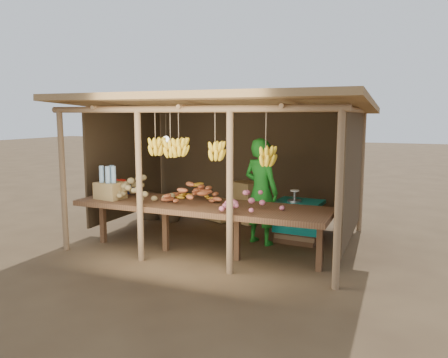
% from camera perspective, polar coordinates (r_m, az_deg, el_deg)
% --- Properties ---
extents(ground, '(60.00, 60.00, 0.00)m').
position_cam_1_polar(ground, '(7.61, -0.00, -7.85)').
color(ground, brown).
rests_on(ground, ground).
extents(stall_structure, '(4.70, 3.50, 2.43)m').
position_cam_1_polar(stall_structure, '(7.29, 0.30, 6.75)').
color(stall_structure, '#8E6B49').
rests_on(stall_structure, ground).
extents(counter, '(3.90, 1.05, 0.80)m').
position_cam_1_polar(counter, '(6.58, -3.16, -3.78)').
color(counter, brown).
rests_on(counter, ground).
extents(potato_heap, '(1.15, 0.80, 0.37)m').
position_cam_1_polar(potato_heap, '(6.96, -11.39, -1.21)').
color(potato_heap, '#957E4D').
rests_on(potato_heap, counter).
extents(sweet_potato_heap, '(1.07, 0.82, 0.36)m').
position_cam_1_polar(sweet_potato_heap, '(6.65, -4.14, -1.57)').
color(sweet_potato_heap, '#A6502A').
rests_on(sweet_potato_heap, counter).
extents(onion_heap, '(1.02, 0.74, 0.36)m').
position_cam_1_polar(onion_heap, '(6.03, 3.86, -2.56)').
color(onion_heap, '#C15E75').
rests_on(onion_heap, counter).
extents(banana_pile, '(0.60, 0.45, 0.34)m').
position_cam_1_polar(banana_pile, '(6.96, -3.37, -1.17)').
color(banana_pile, yellow).
rests_on(banana_pile, counter).
extents(tomato_basin, '(0.44, 0.44, 0.23)m').
position_cam_1_polar(tomato_basin, '(7.70, -13.34, -1.05)').
color(tomato_basin, navy).
rests_on(tomato_basin, counter).
extents(bottle_box, '(0.46, 0.39, 0.53)m').
position_cam_1_polar(bottle_box, '(7.16, -14.67, -0.90)').
color(bottle_box, '#9C7B46').
rests_on(bottle_box, counter).
extents(vendor, '(0.74, 0.61, 1.76)m').
position_cam_1_polar(vendor, '(7.21, 4.84, -1.62)').
color(vendor, '#1B7A1E').
rests_on(vendor, ground).
extents(tarp_crate, '(0.81, 0.71, 0.90)m').
position_cam_1_polar(tarp_crate, '(7.51, 9.68, -5.27)').
color(tarp_crate, brown).
rests_on(tarp_crate, ground).
extents(carton_stack, '(1.19, 0.58, 0.81)m').
position_cam_1_polar(carton_stack, '(8.68, 1.80, -3.40)').
color(carton_stack, '#9C7B46').
rests_on(carton_stack, ground).
extents(burlap_sacks, '(0.97, 0.51, 0.68)m').
position_cam_1_polar(burlap_sacks, '(9.01, -8.35, -3.44)').
color(burlap_sacks, '#483621').
rests_on(burlap_sacks, ground).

